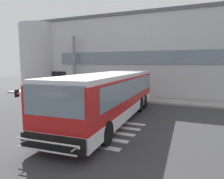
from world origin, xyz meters
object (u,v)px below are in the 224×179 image
(entry_support_column, at_px, (74,65))
(passenger_at_curb_edge, at_px, (92,86))
(safety_bollard_yellow, at_px, (132,97))
(bus_main_foreground, at_px, (111,97))
(passenger_by_doorway, at_px, (86,86))
(passenger_near_column, at_px, (79,85))

(entry_support_column, distance_m, passenger_at_curb_edge, 3.18)
(safety_bollard_yellow, bearing_deg, bus_main_foreground, -83.93)
(passenger_by_doorway, bearing_deg, passenger_at_curb_edge, 13.96)
(entry_support_column, distance_m, passenger_by_doorway, 2.79)
(passenger_by_doorway, height_order, safety_bollard_yellow, passenger_by_doorway)
(passenger_at_curb_edge, bearing_deg, passenger_by_doorway, -166.04)
(bus_main_foreground, relative_size, passenger_by_doorway, 7.16)
(entry_support_column, relative_size, passenger_at_curb_edge, 3.49)
(bus_main_foreground, bearing_deg, passenger_at_curb_edge, 126.23)
(bus_main_foreground, distance_m, passenger_near_column, 9.66)
(bus_main_foreground, bearing_deg, entry_support_column, 134.96)
(entry_support_column, bearing_deg, passenger_near_column, -26.66)
(safety_bollard_yellow, bearing_deg, passenger_by_doorway, 168.42)
(passenger_by_doorway, xyz_separation_m, safety_bollard_yellow, (5.03, -1.03, -0.63))
(entry_support_column, height_order, bus_main_foreground, entry_support_column)
(entry_support_column, distance_m, passenger_near_column, 2.19)
(bus_main_foreground, height_order, passenger_near_column, bus_main_foreground)
(entry_support_column, height_order, safety_bollard_yellow, entry_support_column)
(entry_support_column, bearing_deg, safety_bollard_yellow, -14.78)
(passenger_by_doorway, height_order, passenger_at_curb_edge, same)
(passenger_near_column, relative_size, safety_bollard_yellow, 1.86)
(bus_main_foreground, xyz_separation_m, passenger_at_curb_edge, (-5.00, 6.82, -0.22))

